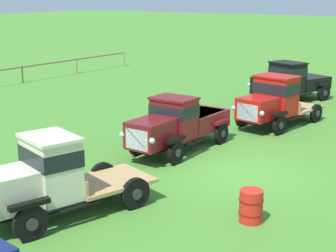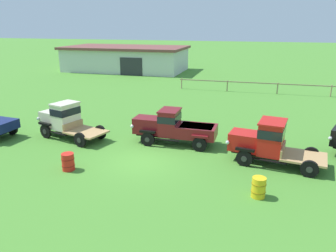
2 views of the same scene
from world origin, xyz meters
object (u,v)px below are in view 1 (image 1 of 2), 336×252
(vintage_truck_second_in_line, at_px, (47,177))
(vintage_truck_far_side, at_px, (273,101))
(vintage_truck_back_of_row, at_px, (290,81))
(oil_drum_near_fence, at_px, (251,206))
(vintage_truck_midrow_center, at_px, (178,123))

(vintage_truck_second_in_line, bearing_deg, vintage_truck_far_side, -3.49)
(vintage_truck_back_of_row, xyz_separation_m, oil_drum_near_fence, (-14.87, -5.14, -0.67))
(vintage_truck_midrow_center, bearing_deg, oil_drum_near_fence, -128.70)
(vintage_truck_second_in_line, height_order, vintage_truck_midrow_center, vintage_truck_second_in_line)
(vintage_truck_far_side, relative_size, oil_drum_near_fence, 5.84)
(vintage_truck_second_in_line, relative_size, vintage_truck_midrow_center, 1.00)
(vintage_truck_second_in_line, relative_size, vintage_truck_back_of_row, 0.99)
(vintage_truck_midrow_center, bearing_deg, vintage_truck_far_side, -14.76)
(vintage_truck_back_of_row, bearing_deg, vintage_truck_far_side, -164.55)
(vintage_truck_second_in_line, distance_m, vintage_truck_back_of_row, 17.75)
(vintage_truck_back_of_row, bearing_deg, vintage_truck_midrow_center, -179.15)
(vintage_truck_midrow_center, bearing_deg, vintage_truck_back_of_row, 0.85)
(vintage_truck_second_in_line, xyz_separation_m, vintage_truck_midrow_center, (6.84, 0.65, -0.10))
(vintage_truck_far_side, relative_size, vintage_truck_back_of_row, 0.99)
(vintage_truck_midrow_center, height_order, oil_drum_near_fence, vintage_truck_midrow_center)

